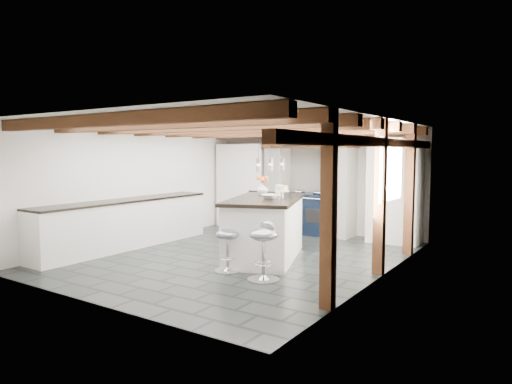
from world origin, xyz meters
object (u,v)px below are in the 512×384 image
Objects in this scene: kitchen_island at (265,227)px; bar_stool_far at (228,242)px; bar_stool_near at (264,244)px; range_cooker at (309,213)px.

bar_stool_far is at bearing -109.75° from kitchen_island.
kitchen_island reaches higher than bar_stool_far.
kitchen_island is 1.38m from bar_stool_near.
range_cooker is 3.66m from bar_stool_far.
range_cooker is 0.43× the size of kitchen_island.
range_cooker is 2.59m from kitchen_island.
range_cooker is at bearing 84.48° from bar_stool_far.
kitchen_island is at bearing 139.15° from bar_stool_near.
kitchen_island is at bearing 77.65° from bar_stool_far.
bar_stool_near is at bearing -78.76° from kitchen_island.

